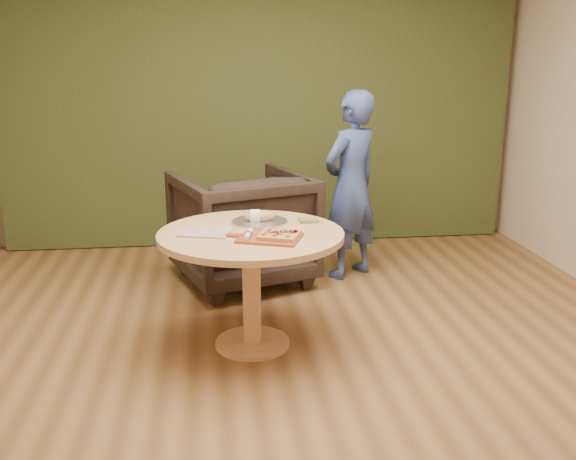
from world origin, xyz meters
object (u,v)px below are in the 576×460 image
at_px(person_standing, 351,186).
at_px(serving_tray, 260,222).
at_px(cutlery_roll, 249,234).
at_px(armchair, 242,222).
at_px(bread_roll, 258,216).
at_px(flatbread_pizza, 279,235).
at_px(pizza_paddle, 268,238).
at_px(pedestal_table, 251,254).

bearing_deg(person_standing, serving_tray, 16.78).
bearing_deg(cutlery_roll, armchair, 101.12).
distance_m(cutlery_roll, bread_roll, 0.37).
xyz_separation_m(flatbread_pizza, person_standing, (0.74, 1.43, -0.01)).
distance_m(flatbread_pizza, cutlery_roll, 0.18).
distance_m(flatbread_pizza, bread_roll, 0.40).
relative_size(pizza_paddle, person_standing, 0.31).
relative_size(pedestal_table, pizza_paddle, 2.39).
xyz_separation_m(flatbread_pizza, armchair, (-0.15, 1.39, -0.28)).
height_order(bread_roll, armchair, armchair).
relative_size(pedestal_table, cutlery_roll, 5.73).
bearing_deg(bread_roll, person_standing, 51.42).
distance_m(serving_tray, armchair, 1.04).
bearing_deg(flatbread_pizza, person_standing, 62.60).
xyz_separation_m(serving_tray, armchair, (-0.07, 1.00, -0.26)).
bearing_deg(armchair, pizza_paddle, 74.63).
bearing_deg(armchair, person_standing, 164.07).
distance_m(cutlery_roll, serving_tray, 0.37).
bearing_deg(person_standing, cutlery_roll, 21.86).
bearing_deg(serving_tray, pedestal_table, -108.95).
bearing_deg(serving_tray, armchair, 93.75).
height_order(armchair, person_standing, person_standing).
height_order(pedestal_table, armchair, armchair).
bearing_deg(pizza_paddle, cutlery_roll, -166.53).
bearing_deg(serving_tray, bread_roll, 180.00).
distance_m(flatbread_pizza, armchair, 1.42).
xyz_separation_m(pedestal_table, armchair, (0.00, 1.21, -0.11)).
xyz_separation_m(pedestal_table, person_standing, (0.90, 1.25, 0.15)).
height_order(pedestal_table, serving_tray, serving_tray).
bearing_deg(pedestal_table, pizza_paddle, -61.54).
height_order(flatbread_pizza, person_standing, person_standing).
xyz_separation_m(pedestal_table, pizza_paddle, (0.09, -0.17, 0.15)).
height_order(pedestal_table, cutlery_roll, cutlery_roll).
height_order(bread_roll, person_standing, person_standing).
distance_m(pedestal_table, cutlery_roll, 0.23).
distance_m(bread_roll, armchair, 1.05).
relative_size(flatbread_pizza, armchair, 0.29).
relative_size(pizza_paddle, flatbread_pizza, 1.67).
bearing_deg(serving_tray, flatbread_pizza, -77.47).
bearing_deg(flatbread_pizza, pizza_paddle, 170.26).
relative_size(pizza_paddle, serving_tray, 1.33).
distance_m(pedestal_table, pizza_paddle, 0.24).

